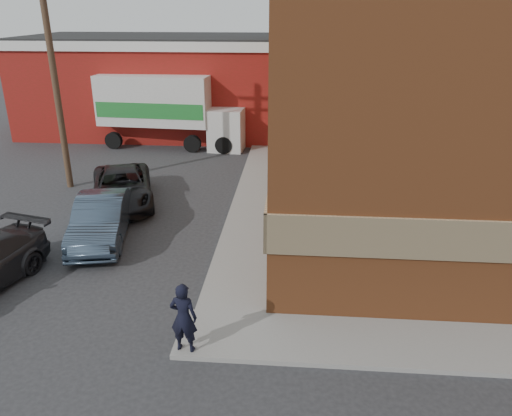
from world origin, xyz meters
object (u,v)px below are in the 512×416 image
(warehouse, at_px, (165,84))
(utility_pole, at_px, (54,73))
(box_truck, at_px, (170,106))
(man, at_px, (184,318))
(sedan, at_px, (101,219))
(suv_a, at_px, (122,187))
(brick_building, at_px, (471,79))

(warehouse, distance_m, utility_pole, 11.27)
(utility_pole, relative_size, box_truck, 1.13)
(man, bearing_deg, warehouse, -68.06)
(warehouse, bearing_deg, sedan, -83.50)
(suv_a, height_order, box_truck, box_truck)
(brick_building, xyz_separation_m, man, (-8.70, -10.55, -3.73))
(brick_building, distance_m, warehouse, 18.30)
(man, xyz_separation_m, box_truck, (-4.52, 17.49, 1.27))
(utility_pole, bearing_deg, man, -55.32)
(box_truck, bearing_deg, utility_pole, -107.39)
(brick_building, distance_m, man, 14.17)
(utility_pole, bearing_deg, suv_a, -30.81)
(sedan, bearing_deg, warehouse, 85.12)
(warehouse, bearing_deg, box_truck, -72.47)
(suv_a, xyz_separation_m, box_truck, (-0.14, 8.68, 1.54))
(brick_building, bearing_deg, sedan, -158.61)
(warehouse, distance_m, box_truck, 4.30)
(sedan, height_order, box_truck, box_truck)
(sedan, height_order, suv_a, sedan)
(warehouse, xyz_separation_m, box_truck, (1.28, -4.06, -0.59))
(utility_pole, xyz_separation_m, sedan, (3.32, -4.97, -4.02))
(sedan, bearing_deg, suv_a, 85.66)
(utility_pole, distance_m, sedan, 7.20)
(man, height_order, suv_a, man)
(suv_a, bearing_deg, brick_building, -11.27)
(warehouse, relative_size, sedan, 3.70)
(brick_building, relative_size, sedan, 4.14)
(man, relative_size, suv_a, 0.34)
(brick_building, height_order, utility_pole, brick_building)
(sedan, bearing_deg, utility_pole, 112.37)
(box_truck, bearing_deg, man, -71.05)
(sedan, bearing_deg, brick_building, 10.01)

